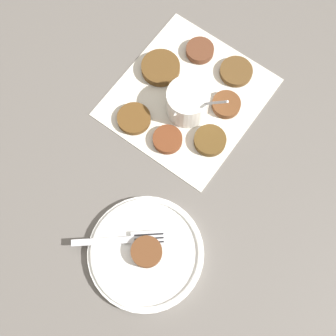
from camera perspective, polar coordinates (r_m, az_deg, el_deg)
The scene contains 13 objects.
ground_plane at distance 0.98m, azimuth 2.44°, elevation 9.77°, with size 4.00×4.00×0.00m, color #605B56.
napkin at distance 0.97m, azimuth 2.41°, elevation 8.67°, with size 0.31×0.29×0.00m.
sauce_bowl at distance 0.93m, azimuth 2.40°, elevation 7.93°, with size 0.09×0.12×0.11m.
fritter_0 at distance 0.92m, azimuth 5.14°, elevation 3.37°, with size 0.06×0.06×0.02m.
fritter_1 at distance 0.94m, azimuth -4.18°, elevation 6.03°, with size 0.07×0.07×0.01m.
fritter_2 at distance 1.00m, azimuth 8.30°, elevation 11.57°, with size 0.07×0.07×0.01m.
fritter_3 at distance 1.01m, azimuth 3.90°, elevation 14.10°, with size 0.06×0.06×0.02m.
fritter_4 at distance 0.99m, azimuth -0.80°, elevation 12.25°, with size 0.08×0.08×0.02m.
fritter_5 at distance 0.96m, azimuth 7.11°, elevation 7.69°, with size 0.06×0.06×0.02m.
fritter_6 at distance 0.92m, azimuth -0.06°, elevation 3.50°, with size 0.06×0.06×0.01m.
serving_plate at distance 0.86m, azimuth -2.72°, elevation -10.32°, with size 0.21×0.21×0.02m.
fritter_on_plate at distance 0.85m, azimuth -2.63°, elevation -10.17°, with size 0.06×0.06×0.02m.
fork at distance 0.86m, azimuth -4.63°, elevation -8.71°, with size 0.12×0.15×0.00m.
Camera 1 is at (0.41, 0.23, 0.87)m, focal length 50.00 mm.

